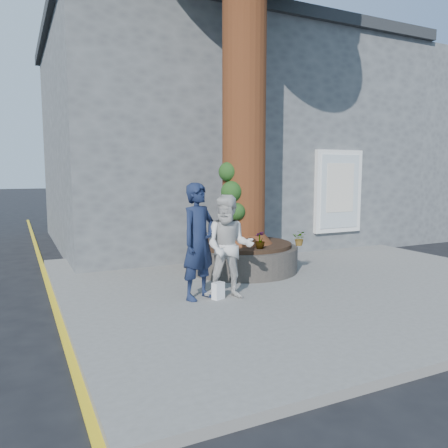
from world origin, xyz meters
name	(u,v)px	position (x,y,z in m)	size (l,w,h in m)	color
ground	(258,306)	(0.00, 0.00, 0.00)	(120.00, 120.00, 0.00)	black
pavement	(297,280)	(1.50, 1.00, 0.06)	(9.00, 8.00, 0.12)	slate
yellow_line	(57,314)	(-3.05, 1.00, 0.00)	(0.10, 30.00, 0.01)	yellow
stone_shop	(215,143)	(2.50, 7.20, 3.16)	(10.30, 8.30, 6.30)	#515456
neighbour_shop	(392,153)	(10.50, 7.20, 3.00)	(6.00, 8.00, 6.00)	#515456
planter	(243,257)	(0.80, 2.00, 0.41)	(2.30, 2.30, 0.60)	black
man	(199,241)	(-0.86, 0.46, 1.08)	(0.70, 0.46, 1.92)	#151E3A
woman	(229,247)	(-0.40, 0.28, 0.98)	(0.84, 0.65, 1.72)	beige
shopping_bag	(218,291)	(-0.59, 0.28, 0.26)	(0.20, 0.12, 0.28)	white
plant_a	(229,230)	(0.89, 2.85, 0.89)	(0.18, 0.12, 0.34)	gray
plant_b	(258,227)	(1.65, 2.85, 0.92)	(0.22, 0.21, 0.40)	gray
plant_c	(260,240)	(0.74, 1.19, 0.89)	(0.19, 0.19, 0.34)	gray
plant_d	(300,238)	(1.65, 1.15, 0.87)	(0.28, 0.25, 0.31)	gray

